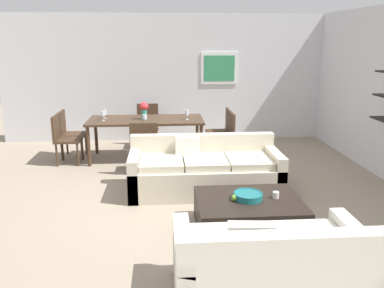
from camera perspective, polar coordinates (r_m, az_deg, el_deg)
The scene contains 20 objects.
ground_plane at distance 5.55m, azimuth 0.95°, elevation -8.02°, with size 18.00×18.00×0.00m, color gray.
back_wall_unit at distance 8.70m, azimuth 0.89°, elevation 9.48°, with size 8.40×0.09×2.70m.
sofa_beige at distance 5.77m, azimuth 1.81°, elevation -4.03°, with size 2.16×0.90×0.78m.
loveseat_white at distance 3.54m, azimuth 11.34°, elevation -17.10°, with size 1.63×0.90×0.78m.
coffee_table at distance 4.70m, azimuth 8.14°, elevation -10.00°, with size 1.20×0.95×0.38m.
decorative_bowl at distance 4.61m, azimuth 8.08°, elevation -7.37°, with size 0.34×0.34×0.08m.
candle_jar at distance 4.70m, azimuth 11.99°, elevation -7.19°, with size 0.07×0.07×0.07m, color silver.
apple_on_coffee_table at distance 4.54m, azimuth 6.11°, elevation -7.74°, with size 0.07×0.07×0.07m, color #669E2D.
dining_table at distance 7.32m, azimuth -6.68°, elevation 3.11°, with size 2.09×0.93×0.75m.
dining_chair_foot at distance 6.51m, azimuth -6.92°, elevation 0.00°, with size 0.44×0.44×0.88m.
dining_chair_left_near at distance 7.36m, azimuth -18.06°, elevation 1.09°, with size 0.44×0.44×0.88m.
dining_chair_head at distance 8.21m, azimuth -6.40°, elevation 3.09°, with size 0.44×0.44×0.88m.
dining_chair_right_near at distance 7.23m, azimuth 4.87°, elevation 1.55°, with size 0.44×0.44×0.88m.
dining_chair_left_far at distance 7.76m, azimuth -17.36°, elevation 1.82°, with size 0.44×0.44×0.88m.
dining_chair_right_far at distance 7.64m, azimuth 4.38°, elevation 2.26°, with size 0.44×0.44×0.88m.
wine_glass_left_far at distance 7.47m, azimuth -12.46°, elevation 4.46°, with size 0.07×0.07×0.16m.
wine_glass_right_near at distance 7.18m, azimuth -0.74°, elevation 4.46°, with size 0.06×0.06×0.17m.
wine_glass_foot at distance 6.89m, azimuth -6.85°, elevation 3.86°, with size 0.08×0.08×0.16m.
wine_glass_left_near at distance 7.24m, azimuth -12.72°, elevation 4.21°, with size 0.06×0.06×0.17m.
centerpiece_vase at distance 7.26m, azimuth -6.94°, elevation 5.03°, with size 0.16×0.16×0.32m.
Camera 1 is at (-0.47, -5.10, 2.14)m, focal length 37.01 mm.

